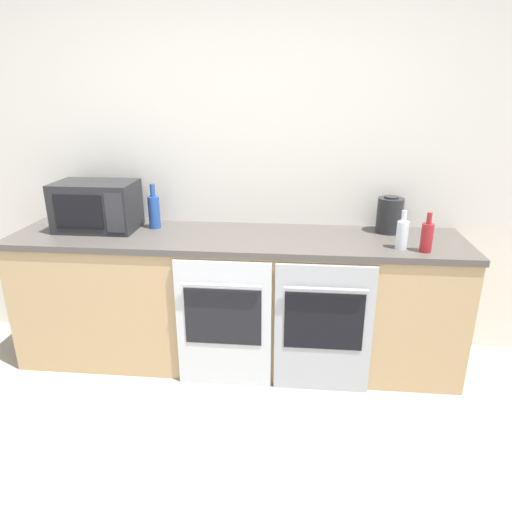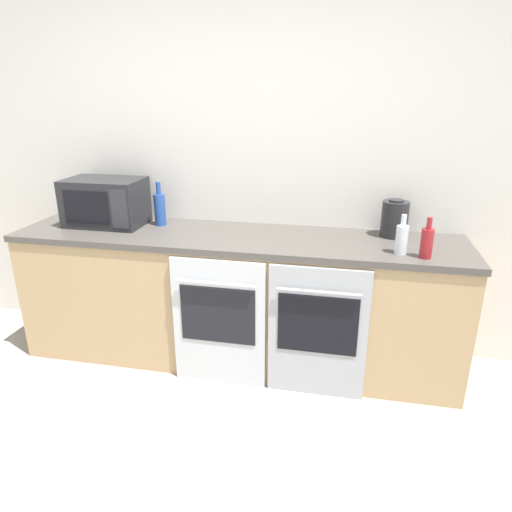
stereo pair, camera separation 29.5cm
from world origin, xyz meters
name	(u,v)px [view 2 (the right image)]	position (x,y,z in m)	size (l,w,h in m)	color
wall_back	(247,163)	(0.00, 1.98, 1.30)	(10.00, 0.06, 2.60)	silver
counter_back	(237,298)	(0.00, 1.64, 0.45)	(2.91, 0.64, 0.89)	tan
oven_left	(219,323)	(-0.03, 1.32, 0.43)	(0.58, 0.06, 0.84)	silver
oven_right	(317,332)	(0.57, 1.32, 0.43)	(0.58, 0.06, 0.84)	#A8AAAF
microwave	(106,202)	(-0.93, 1.70, 1.05)	(0.52, 0.34, 0.32)	#232326
bottle_blue	(160,208)	(-0.56, 1.77, 1.01)	(0.08, 0.08, 0.30)	#234793
bottle_clear	(402,238)	(1.01, 1.49, 0.98)	(0.07, 0.07, 0.23)	silver
bottle_red	(427,242)	(1.13, 1.44, 0.98)	(0.07, 0.07, 0.23)	maroon
kettle	(395,219)	(0.99, 1.82, 1.01)	(0.17, 0.17, 0.24)	#232326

